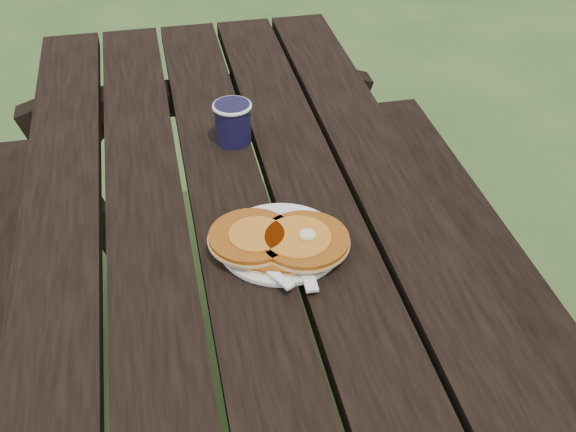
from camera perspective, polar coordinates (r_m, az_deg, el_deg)
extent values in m
cube|color=black|center=(1.26, -4.00, -1.84)|extent=(0.75, 1.80, 0.04)
cube|color=black|center=(1.61, 16.57, -7.40)|extent=(0.25, 1.80, 0.04)
cylinder|color=white|center=(1.21, -0.60, -2.18)|extent=(0.23, 0.23, 0.01)
cylinder|color=#AC5613|center=(1.19, -0.84, -2.26)|extent=(0.14, 0.14, 0.01)
cylinder|color=#AC5613|center=(1.19, -2.92, -1.64)|extent=(0.14, 0.14, 0.01)
cylinder|color=#AC5613|center=(1.18, 1.33, -1.92)|extent=(0.15, 0.15, 0.01)
cylinder|color=#BF6B1B|center=(1.18, 0.79, -1.62)|extent=(0.11, 0.11, 0.00)
ellipsoid|color=#F4E59E|center=(1.17, 1.56, -1.48)|extent=(0.03, 0.03, 0.02)
cube|color=white|center=(1.18, 1.11, -2.99)|extent=(0.03, 0.18, 0.00)
cylinder|color=black|center=(1.46, -4.37, 7.35)|extent=(0.07, 0.07, 0.09)
torus|color=white|center=(1.44, -4.45, 8.67)|extent=(0.08, 0.08, 0.01)
cylinder|color=black|center=(1.45, -4.44, 8.60)|extent=(0.06, 0.06, 0.01)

